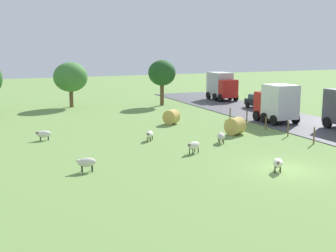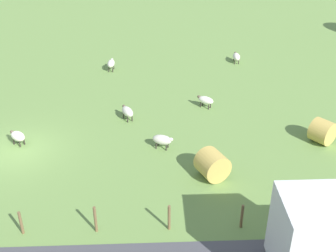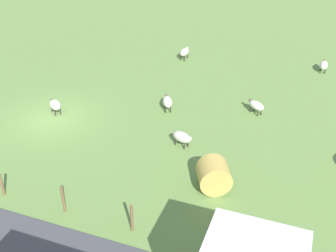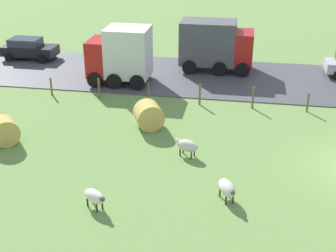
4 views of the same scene
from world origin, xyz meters
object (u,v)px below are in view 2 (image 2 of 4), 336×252
object	(u,v)px
hay_bale_0	(212,165)
sheep_4	(127,112)
sheep_6	(111,64)
truck_0	(329,241)
sheep_3	(162,140)
sheep_1	(236,57)
hay_bale_1	(323,131)
sheep_2	(206,100)
sheep_0	(18,136)

from	to	relation	value
hay_bale_0	sheep_4	bearing A→B (deg)	-143.71
sheep_6	truck_0	world-z (taller)	truck_0
sheep_3	truck_0	distance (m)	10.71
sheep_3	truck_0	bearing A→B (deg)	31.22
sheep_3	truck_0	world-z (taller)	truck_0
sheep_1	truck_0	bearing A→B (deg)	-1.83
hay_bale_1	truck_0	distance (m)	10.02
sheep_2	sheep_4	distance (m)	5.08
sheep_1	sheep_6	size ratio (longest dim) A/B	0.98
sheep_3	sheep_4	world-z (taller)	sheep_4
sheep_6	hay_bale_0	world-z (taller)	hay_bale_0
sheep_4	hay_bale_1	xyz separation A→B (m)	(2.99, 10.83, 0.13)
sheep_0	hay_bale_0	distance (m)	10.77
sheep_4	sheep_3	bearing A→B (deg)	31.46
sheep_1	sheep_4	size ratio (longest dim) A/B	0.96
sheep_6	truck_0	distance (m)	22.04
sheep_3	hay_bale_1	world-z (taller)	hay_bale_1
sheep_2	hay_bale_0	bearing A→B (deg)	-4.13
sheep_1	hay_bale_0	distance (m)	15.31
sheep_3	sheep_4	size ratio (longest dim) A/B	0.98
sheep_2	sheep_6	bearing A→B (deg)	-134.54
sheep_1	sheep_4	xyz separation A→B (m)	(8.89, -8.19, 0.05)
sheep_1	sheep_2	xyz separation A→B (m)	(7.50, -3.30, 0.02)
sheep_2	sheep_3	xyz separation A→B (m)	(4.66, -2.89, 0.01)
sheep_0	hay_bale_1	world-z (taller)	hay_bale_1
sheep_2	truck_0	world-z (taller)	truck_0
sheep_1	hay_bale_0	xyz separation A→B (m)	(14.82, -3.83, 0.22)
sheep_0	sheep_4	size ratio (longest dim) A/B	0.86
hay_bale_0	hay_bale_1	xyz separation A→B (m)	(-2.95, 6.47, -0.04)
sheep_0	truck_0	xyz separation A→B (m)	(9.78, 13.38, 1.39)
hay_bale_0	hay_bale_1	bearing A→B (deg)	114.50
sheep_2	hay_bale_1	bearing A→B (deg)	53.63
sheep_0	sheep_6	size ratio (longest dim) A/B	0.88
sheep_2	hay_bale_0	size ratio (longest dim) A/B	0.80
hay_bale_1	hay_bale_0	bearing A→B (deg)	-65.50
sheep_0	hay_bale_1	xyz separation A→B (m)	(0.41, 16.70, 0.14)
sheep_0	sheep_3	distance (m)	7.91
hay_bale_1	sheep_4	bearing A→B (deg)	-105.43
hay_bale_0	sheep_0	bearing A→B (deg)	-108.18
hay_bale_0	hay_bale_1	distance (m)	7.11
sheep_2	sheep_6	size ratio (longest dim) A/B	0.94
sheep_2	sheep_4	xyz separation A→B (m)	(1.39, -4.89, 0.03)
sheep_2	sheep_0	bearing A→B (deg)	-69.80
sheep_0	sheep_2	size ratio (longest dim) A/B	0.95
sheep_2	hay_bale_1	xyz separation A→B (m)	(4.37, 5.94, 0.16)
hay_bale_1	truck_0	size ratio (longest dim) A/B	0.34
sheep_4	hay_bale_0	distance (m)	7.37
sheep_0	hay_bale_0	xyz separation A→B (m)	(3.36, 10.23, 0.18)
sheep_1	hay_bale_1	xyz separation A→B (m)	(11.88, 2.64, 0.18)
sheep_0	hay_bale_1	bearing A→B (deg)	88.58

